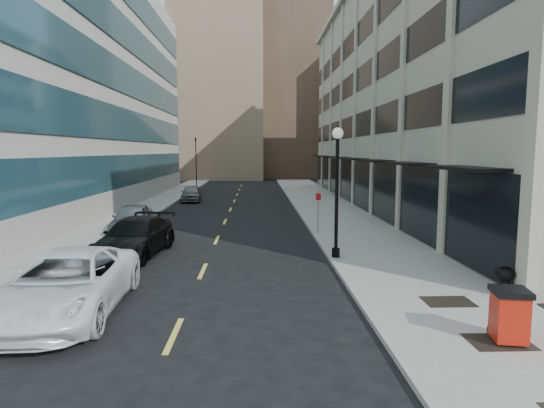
{
  "coord_description": "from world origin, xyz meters",
  "views": [
    {
      "loc": [
        2.06,
        -8.79,
        4.51
      ],
      "look_at": [
        2.73,
        11.57,
        2.12
      ],
      "focal_mm": 30.0,
      "sensor_mm": 36.0,
      "label": 1
    }
  ],
  "objects": [
    {
      "name": "ground",
      "position": [
        0.0,
        0.0,
        0.0
      ],
      "size": [
        160.0,
        160.0,
        0.0
      ],
      "primitive_type": "plane",
      "color": "black",
      "rests_on": "ground"
    },
    {
      "name": "sidewalk_right",
      "position": [
        7.5,
        20.0,
        0.07
      ],
      "size": [
        5.0,
        80.0,
        0.15
      ],
      "primitive_type": "cube",
      "color": "gray",
      "rests_on": "ground"
    },
    {
      "name": "sidewalk_left",
      "position": [
        -6.5,
        20.0,
        0.07
      ],
      "size": [
        3.0,
        80.0,
        0.15
      ],
      "primitive_type": "cube",
      "color": "gray",
      "rests_on": "ground"
    },
    {
      "name": "building_right",
      "position": [
        16.94,
        26.99,
        8.99
      ],
      "size": [
        15.3,
        46.5,
        18.25
      ],
      "color": "#B2AB97",
      "rests_on": "ground"
    },
    {
      "name": "building_left",
      "position": [
        -15.95,
        27.0,
        9.99
      ],
      "size": [
        16.14,
        46.0,
        20.0
      ],
      "color": "beige",
      "rests_on": "ground"
    },
    {
      "name": "skyline_tan_near",
      "position": [
        -4.0,
        68.0,
        14.0
      ],
      "size": [
        14.0,
        18.0,
        28.0
      ],
      "primitive_type": "cube",
      "color": "#867058",
      "rests_on": "ground"
    },
    {
      "name": "skyline_brown",
      "position": [
        8.0,
        72.0,
        17.0
      ],
      "size": [
        12.0,
        16.0,
        34.0
      ],
      "primitive_type": "cube",
      "color": "brown",
      "rests_on": "ground"
    },
    {
      "name": "skyline_tan_far",
      "position": [
        -14.0,
        78.0,
        11.0
      ],
      "size": [
        12.0,
        14.0,
        22.0
      ],
      "primitive_type": "cube",
      "color": "#867058",
      "rests_on": "ground"
    },
    {
      "name": "skyline_stone",
      "position": [
        18.0,
        66.0,
        10.0
      ],
      "size": [
        10.0,
        14.0,
        20.0
      ],
      "primitive_type": "cube",
      "color": "#B2AB97",
      "rests_on": "ground"
    },
    {
      "name": "grate_mid",
      "position": [
        7.6,
        1.0,
        0.15
      ],
      "size": [
        1.4,
        1.0,
        0.01
      ],
      "primitive_type": "cube",
      "color": "black",
      "rests_on": "sidewalk_right"
    },
    {
      "name": "grate_far",
      "position": [
        7.6,
        3.8,
        0.15
      ],
      "size": [
        1.4,
        1.0,
        0.01
      ],
      "primitive_type": "cube",
      "color": "black",
      "rests_on": "sidewalk_right"
    },
    {
      "name": "road_centerline",
      "position": [
        0.0,
        17.0,
        0.01
      ],
      "size": [
        0.15,
        68.2,
        0.01
      ],
      "color": "#D8CC4C",
      "rests_on": "ground"
    },
    {
      "name": "traffic_signal",
      "position": [
        -5.5,
        48.0,
        5.72
      ],
      "size": [
        0.66,
        0.66,
        6.98
      ],
      "color": "black",
      "rests_on": "ground"
    },
    {
      "name": "car_white_van",
      "position": [
        -3.2,
        3.58,
        0.86
      ],
      "size": [
        3.09,
        6.28,
        1.72
      ],
      "primitive_type": "imported",
      "rotation": [
        0.0,
        0.0,
        0.04
      ],
      "color": "white",
      "rests_on": "ground"
    },
    {
      "name": "car_black_pickup",
      "position": [
        -3.2,
        10.6,
        0.81
      ],
      "size": [
        2.9,
        5.81,
        1.62
      ],
      "primitive_type": "imported",
      "rotation": [
        0.0,
        0.0,
        -0.12
      ],
      "color": "black",
      "rests_on": "ground"
    },
    {
      "name": "car_silver_sedan",
      "position": [
        -4.8,
        16.09,
        0.8
      ],
      "size": [
        2.18,
        4.82,
        1.6
      ],
      "primitive_type": "imported",
      "rotation": [
        0.0,
        0.0,
        0.06
      ],
      "color": "gray",
      "rests_on": "ground"
    },
    {
      "name": "car_grey_sedan",
      "position": [
        -3.84,
        31.84,
        0.72
      ],
      "size": [
        2.09,
        4.39,
        1.45
      ],
      "primitive_type": "imported",
      "rotation": [
        0.0,
        0.0,
        0.09
      ],
      "color": "slate",
      "rests_on": "ground"
    },
    {
      "name": "trash_bin",
      "position": [
        7.8,
        1.0,
        0.83
      ],
      "size": [
        0.89,
        0.93,
        1.26
      ],
      "rotation": [
        0.0,
        0.0,
        -0.17
      ],
      "color": "#AE1B0B",
      "rests_on": "sidewalk_right"
    },
    {
      "name": "lamppost",
      "position": [
        5.3,
        9.48,
        3.32
      ],
      "size": [
        0.45,
        0.45,
        5.41
      ],
      "color": "black",
      "rests_on": "sidewalk_right"
    },
    {
      "name": "sign_post",
      "position": [
        5.3,
        14.99,
        1.62
      ],
      "size": [
        0.27,
        0.06,
        2.27
      ],
      "rotation": [
        0.0,
        0.0,
        0.05
      ],
      "color": "slate",
      "rests_on": "sidewalk_right"
    },
    {
      "name": "urn_planter",
      "position": [
        9.6,
        4.44,
        0.67
      ],
      "size": [
        0.62,
        0.62,
        0.86
      ],
      "rotation": [
        0.0,
        0.0,
        0.01
      ],
      "color": "black",
      "rests_on": "sidewalk_right"
    }
  ]
}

